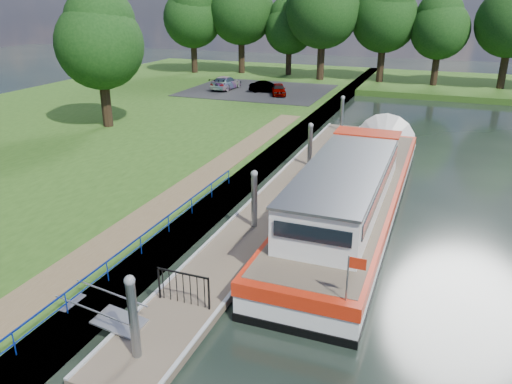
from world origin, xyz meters
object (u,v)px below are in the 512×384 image
at_px(barge, 356,189).
at_px(car_a, 279,89).
at_px(pontoon, 286,195).
at_px(car_b, 266,87).
at_px(car_c, 226,83).

height_order(barge, car_a, barge).
bearing_deg(barge, pontoon, 176.83).
bearing_deg(car_a, pontoon, -92.35).
xyz_separation_m(barge, car_b, (-13.44, 24.31, 0.28)).
relative_size(barge, car_b, 6.54).
bearing_deg(car_b, car_c, 77.27).
xyz_separation_m(car_b, car_c, (-4.41, 0.18, 0.12)).
distance_m(barge, car_b, 27.77).
distance_m(pontoon, car_b, 26.07).
height_order(pontoon, barge, barge).
relative_size(pontoon, car_a, 9.35).
relative_size(barge, car_c, 4.68).
bearing_deg(barge, car_b, 118.93).
bearing_deg(car_c, barge, 128.01).
bearing_deg(car_a, barge, -85.02).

